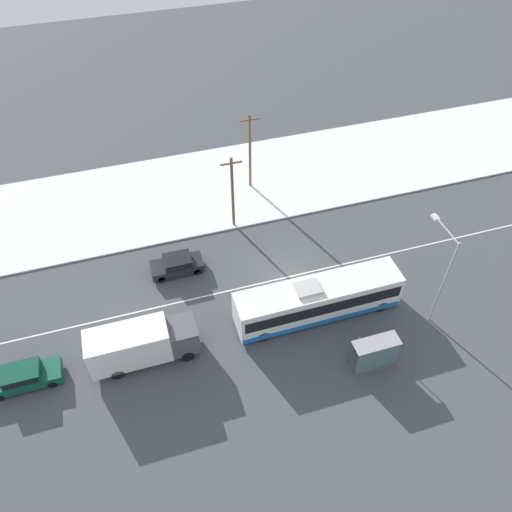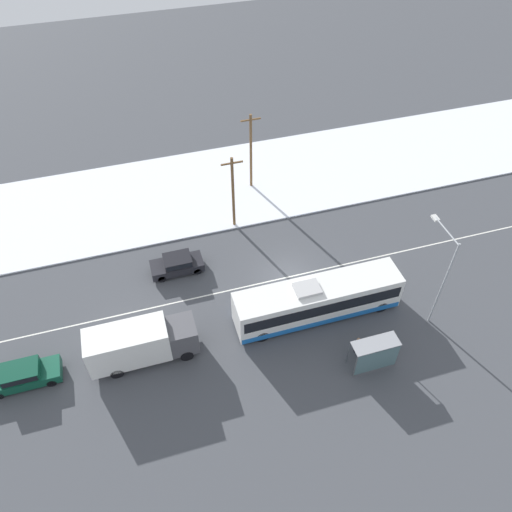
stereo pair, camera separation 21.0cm
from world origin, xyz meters
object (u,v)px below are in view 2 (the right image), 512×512
object	(u,v)px
utility_pole_roadside	(233,192)
utility_pole_snowlot	(251,151)
parked_car_near_truck	(23,375)
pedestrian_at_stop	(358,344)
city_bus	(318,300)
streetlamp	(442,268)
box_truck	(140,343)
sedan_car	(177,264)
bus_shelter	(376,353)

from	to	relation	value
utility_pole_roadside	utility_pole_snowlot	size ratio (longest dim) A/B	0.93
parked_car_near_truck	pedestrian_at_stop	bearing A→B (deg)	-10.67
city_bus	utility_pole_roadside	world-z (taller)	utility_pole_roadside
city_bus	parked_car_near_truck	distance (m)	20.51
utility_pole_snowlot	city_bus	bearing A→B (deg)	-88.93
streetlamp	utility_pole_roadside	bearing A→B (deg)	128.99
box_truck	parked_car_near_truck	xyz separation A→B (m)	(-7.70, 0.36, -0.91)
sedan_car	streetlamp	bearing A→B (deg)	150.17
parked_car_near_truck	streetlamp	world-z (taller)	streetlamp
sedan_car	bus_shelter	size ratio (longest dim) A/B	1.32
parked_car_near_truck	utility_pole_snowlot	distance (m)	25.92
pedestrian_at_stop	utility_pole_snowlot	distance (m)	20.37
sedan_car	bus_shelter	distance (m)	16.77
box_truck	streetlamp	bearing A→B (deg)	-6.18
utility_pole_roadside	pedestrian_at_stop	bearing A→B (deg)	-72.63
city_bus	box_truck	world-z (taller)	city_bus
city_bus	box_truck	size ratio (longest dim) A/B	1.68
sedan_car	parked_car_near_truck	size ratio (longest dim) A/B	0.91
pedestrian_at_stop	utility_pole_snowlot	world-z (taller)	utility_pole_snowlot
pedestrian_at_stop	utility_pole_snowlot	bearing A→B (deg)	95.01
pedestrian_at_stop	streetlamp	size ratio (longest dim) A/B	0.20
bus_shelter	utility_pole_snowlot	xyz separation A→B (m)	(-2.31, 21.50, 2.32)
bus_shelter	parked_car_near_truck	bearing A→B (deg)	166.09
city_bus	streetlamp	world-z (taller)	streetlamp
sedan_car	pedestrian_at_stop	bearing A→B (deg)	133.22
city_bus	pedestrian_at_stop	bearing A→B (deg)	-69.57
city_bus	utility_pole_roadside	size ratio (longest dim) A/B	1.73
bus_shelter	utility_pole_snowlot	size ratio (longest dim) A/B	0.41
bus_shelter	utility_pole_roadside	xyz separation A→B (m)	(-5.29, 16.58, 2.04)
parked_car_near_truck	streetlamp	size ratio (longest dim) A/B	0.58
sedan_car	parked_car_near_truck	bearing A→B (deg)	31.47
sedan_car	parked_car_near_truck	xyz separation A→B (m)	(-11.47, -7.02, 0.02)
parked_car_near_truck	utility_pole_snowlot	bearing A→B (deg)	38.27
parked_car_near_truck	utility_pole_snowlot	world-z (taller)	utility_pole_snowlot
parked_car_near_truck	pedestrian_at_stop	xyz separation A→B (m)	(21.95, -4.14, 0.13)
sedan_car	pedestrian_at_stop	xyz separation A→B (m)	(10.48, -11.16, 0.15)
city_bus	sedan_car	bearing A→B (deg)	141.26
city_bus	parked_car_near_truck	bearing A→B (deg)	179.38
box_truck	streetlamp	world-z (taller)	streetlamp
bus_shelter	streetlamp	world-z (taller)	streetlamp
parked_car_near_truck	bus_shelter	xyz separation A→B (m)	(22.50, -5.57, 0.85)
box_truck	utility_pole_roadside	xyz separation A→B (m)	(9.51, 11.37, 1.98)
box_truck	pedestrian_at_stop	distance (m)	14.76
pedestrian_at_stop	utility_pole_roadside	bearing A→B (deg)	107.37
bus_shelter	sedan_car	bearing A→B (deg)	131.23
sedan_car	utility_pole_snowlot	bearing A→B (deg)	-134.40
bus_shelter	streetlamp	distance (m)	7.26
bus_shelter	utility_pole_roadside	distance (m)	17.53
parked_car_near_truck	utility_pole_roadside	distance (m)	20.64
pedestrian_at_stop	streetlamp	world-z (taller)	streetlamp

